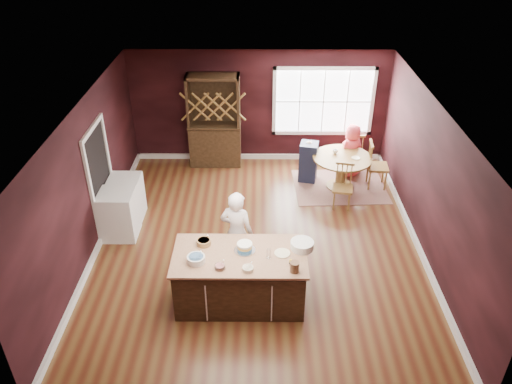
% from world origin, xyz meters
% --- Properties ---
extents(room_shell, '(7.00, 7.00, 7.00)m').
position_xyz_m(room_shell, '(0.00, 0.00, 1.35)').
color(room_shell, brown).
rests_on(room_shell, ground).
extents(window, '(2.36, 0.10, 1.66)m').
position_xyz_m(window, '(1.50, 3.47, 1.50)').
color(window, white).
rests_on(window, room_shell).
extents(doorway, '(0.08, 1.26, 2.13)m').
position_xyz_m(doorway, '(-2.97, 0.60, 1.02)').
color(doorway, white).
rests_on(doorway, room_shell).
extents(kitchen_island, '(2.07, 1.09, 0.92)m').
position_xyz_m(kitchen_island, '(-0.28, -1.48, 0.44)').
color(kitchen_island, black).
rests_on(kitchen_island, ground).
extents(dining_table, '(1.29, 1.29, 0.75)m').
position_xyz_m(dining_table, '(1.82, 2.12, 0.53)').
color(dining_table, brown).
rests_on(dining_table, ground).
extents(baker, '(0.66, 0.52, 1.57)m').
position_xyz_m(baker, '(-0.36, -0.73, 0.79)').
color(baker, white).
rests_on(baker, ground).
extents(layer_cake, '(0.33, 0.33, 0.14)m').
position_xyz_m(layer_cake, '(-0.21, -1.37, 0.99)').
color(layer_cake, white).
rests_on(layer_cake, kitchen_island).
extents(bowl_blue, '(0.27, 0.27, 0.11)m').
position_xyz_m(bowl_blue, '(-0.93, -1.66, 0.97)').
color(bowl_blue, white).
rests_on(bowl_blue, kitchen_island).
extents(bowl_yellow, '(0.23, 0.23, 0.09)m').
position_xyz_m(bowl_yellow, '(-0.86, -1.22, 0.96)').
color(bowl_yellow, '#AD6A3A').
rests_on(bowl_yellow, kitchen_island).
extents(bowl_pink, '(0.17, 0.17, 0.06)m').
position_xyz_m(bowl_pink, '(-0.56, -1.81, 0.95)').
color(bowl_pink, silver).
rests_on(bowl_pink, kitchen_island).
extents(bowl_olive, '(0.17, 0.17, 0.06)m').
position_xyz_m(bowl_olive, '(-0.15, -1.85, 0.95)').
color(bowl_olive, beige).
rests_on(bowl_olive, kitchen_island).
extents(drinking_glass, '(0.08, 0.08, 0.16)m').
position_xyz_m(drinking_glass, '(0.16, -1.55, 1.00)').
color(drinking_glass, silver).
rests_on(drinking_glass, kitchen_island).
extents(dinner_plate, '(0.25, 0.25, 0.02)m').
position_xyz_m(dinner_plate, '(0.37, -1.45, 0.93)').
color(dinner_plate, '#FFEAA6').
rests_on(dinner_plate, kitchen_island).
extents(white_tub, '(0.37, 0.37, 0.13)m').
position_xyz_m(white_tub, '(0.69, -1.31, 0.98)').
color(white_tub, silver).
rests_on(white_tub, kitchen_island).
extents(stoneware_crock, '(0.14, 0.14, 0.17)m').
position_xyz_m(stoneware_crock, '(0.54, -1.86, 1.00)').
color(stoneware_crock, brown).
rests_on(stoneware_crock, kitchen_island).
extents(toy_figurine, '(0.05, 0.05, 0.09)m').
position_xyz_m(toy_figurine, '(0.49, -1.70, 0.96)').
color(toy_figurine, yellow).
rests_on(toy_figurine, kitchen_island).
extents(rug, '(2.08, 1.65, 0.01)m').
position_xyz_m(rug, '(1.82, 2.12, 0.01)').
color(rug, brown).
rests_on(rug, ground).
extents(chair_east, '(0.47, 0.49, 1.10)m').
position_xyz_m(chair_east, '(2.63, 2.15, 0.55)').
color(chair_east, brown).
rests_on(chair_east, ground).
extents(chair_south, '(0.47, 0.45, 0.96)m').
position_xyz_m(chair_south, '(1.74, 1.31, 0.48)').
color(chair_south, '#9C6824').
rests_on(chair_south, ground).
extents(chair_north, '(0.46, 0.45, 0.97)m').
position_xyz_m(chair_north, '(2.21, 2.94, 0.49)').
color(chair_north, '#915D29').
rests_on(chair_north, ground).
extents(seated_woman, '(0.74, 0.67, 1.27)m').
position_xyz_m(seated_woman, '(2.11, 2.66, 0.63)').
color(seated_woman, '#E7414C').
rests_on(seated_woman, ground).
extents(high_chair, '(0.46, 0.46, 0.96)m').
position_xyz_m(high_chair, '(1.12, 2.44, 0.48)').
color(high_chair, black).
rests_on(high_chair, ground).
extents(toddler, '(0.18, 0.14, 0.26)m').
position_xyz_m(toddler, '(1.07, 2.47, 0.81)').
color(toddler, '#8CA5BF').
rests_on(toddler, high_chair).
extents(table_plate, '(0.18, 0.18, 0.01)m').
position_xyz_m(table_plate, '(2.10, 2.07, 0.76)').
color(table_plate, beige).
rests_on(table_plate, dining_table).
extents(table_cup, '(0.12, 0.12, 0.09)m').
position_xyz_m(table_cup, '(1.68, 2.29, 0.80)').
color(table_cup, white).
rests_on(table_cup, dining_table).
extents(hutch, '(1.20, 0.50, 2.21)m').
position_xyz_m(hutch, '(-1.03, 3.22, 1.10)').
color(hutch, black).
rests_on(hutch, ground).
extents(washer, '(0.65, 0.63, 0.94)m').
position_xyz_m(washer, '(-2.64, 0.28, 0.47)').
color(washer, white).
rests_on(washer, ground).
extents(dryer, '(0.62, 0.60, 0.89)m').
position_xyz_m(dryer, '(-2.64, 0.92, 0.45)').
color(dryer, silver).
rests_on(dryer, ground).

